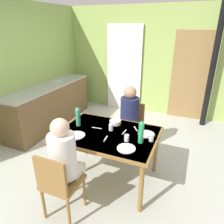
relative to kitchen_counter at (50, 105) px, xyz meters
name	(u,v)px	position (x,y,z in m)	size (l,w,h in m)	color
ground_plane	(95,166)	(1.64, -1.02, -0.45)	(6.90, 6.90, 0.00)	#B6BAB0
wall_back	(143,61)	(1.64, 1.63, 0.82)	(4.15, 0.10, 2.54)	#97B159
wall_left	(20,70)	(-0.33, -0.36, 0.82)	(0.10, 3.98, 2.54)	#92B35C
door_wooden	(189,77)	(2.77, 1.55, 0.55)	(0.80, 0.05, 2.00)	olive
stove_pipe_column	(213,69)	(3.20, 1.28, 0.82)	(0.12, 0.12, 2.54)	black
curtain_panel	(124,69)	(1.19, 1.53, 0.61)	(0.90, 0.03, 2.13)	white
kitchen_counter	(50,105)	(0.00, 0.00, 0.00)	(0.61, 2.34, 0.91)	brown
dining_table	(108,138)	(1.93, -1.17, 0.22)	(1.34, 0.96, 0.74)	olive
chair_near_diner	(59,183)	(1.71, -2.00, 0.05)	(0.40, 0.40, 0.87)	olive
chair_far_diner	(131,125)	(2.00, -0.33, 0.05)	(0.40, 0.40, 0.87)	olive
person_near_diner	(63,154)	(1.71, -1.86, 0.33)	(0.30, 0.37, 0.77)	silver
person_far_diner	(129,113)	(2.00, -0.47, 0.33)	(0.30, 0.37, 0.77)	#1A293D
water_bottle_green_near	(141,132)	(2.41, -1.23, 0.43)	(0.07, 0.07, 0.30)	#299E58
water_bottle_green_far	(78,117)	(1.44, -1.12, 0.43)	(0.07, 0.07, 0.29)	#358F66
serving_bowl_center	(115,122)	(1.92, -0.87, 0.32)	(0.17, 0.17, 0.06)	#EFDFC4
dinner_plate_near_left	(146,134)	(2.42, -1.01, 0.30)	(0.22, 0.22, 0.01)	white
dinner_plate_near_right	(76,135)	(1.58, -1.40, 0.30)	(0.23, 0.23, 0.01)	white
dinner_plate_far_center	(126,148)	(2.29, -1.44, 0.30)	(0.22, 0.22, 0.01)	white
drinking_glass_by_near_diner	(111,127)	(1.94, -1.08, 0.34)	(0.06, 0.06, 0.09)	silver
drinking_glass_by_far_diner	(127,138)	(2.23, -1.27, 0.34)	(0.06, 0.06, 0.09)	silver
drinking_glass_spare_center	(151,138)	(2.52, -1.14, 0.34)	(0.06, 0.06, 0.10)	silver
cutlery_knife_near	(97,128)	(1.73, -1.10, 0.30)	(0.15, 0.02, 0.00)	silver
cutlery_fork_near	(106,139)	(1.97, -1.32, 0.30)	(0.15, 0.02, 0.00)	silver
cutlery_knife_far	(136,129)	(2.24, -0.90, 0.30)	(0.15, 0.02, 0.00)	silver
cutlery_fork_far	(124,132)	(2.13, -1.05, 0.30)	(0.15, 0.02, 0.00)	silver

